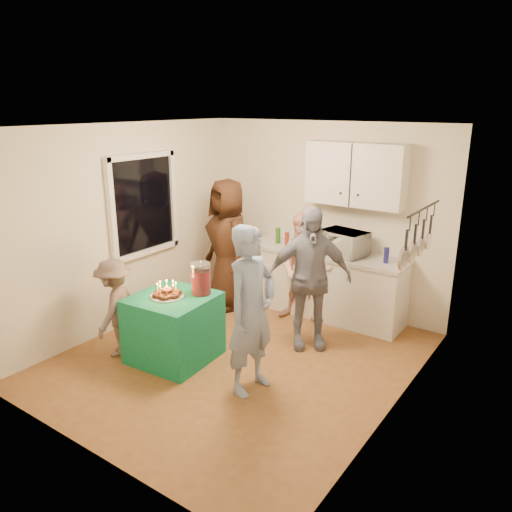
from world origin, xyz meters
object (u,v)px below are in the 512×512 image
Objects in this scene: microwave at (344,243)px; woman_back_right at (309,278)px; counter at (324,285)px; child_near_left at (115,308)px; man_birthday at (251,311)px; woman_back_center at (305,269)px; woman_back_left at (228,245)px; party_table at (174,328)px; punch_jar at (201,280)px.

microwave is 0.97m from woman_back_right.
counter is 1.90× the size of child_near_left.
woman_back_center is (-0.39, 1.77, -0.12)m from man_birthday.
counter is at bearing 68.36° from woman_back_right.
microwave is 0.31× the size of woman_back_left.
woman_back_left is 1.25× the size of woman_back_center.
microwave is 2.46m from party_table.
punch_jar is 1.48m from woman_back_left.
child_near_left is (-1.71, -0.29, -0.29)m from man_birthday.
punch_jar reaches higher than counter.
woman_back_right is 1.49× the size of child_near_left.
woman_back_center is 2.45m from child_near_left.
party_table is at bearing -130.29° from punch_jar.
counter is at bearing -168.69° from microwave.
counter is 1.19× the size of woman_back_left.
woman_back_center is at bearing 68.26° from party_table.
woman_back_center is at bearing 72.04° from punch_jar.
microwave is 2.98m from child_near_left.
party_table is at bearing -111.17° from counter.
counter is 1.49× the size of woman_back_center.
man_birthday is 1.01× the size of woman_back_right.
child_near_left is (-1.70, -1.46, -0.28)m from woman_back_right.
man_birthday is (0.02, -2.12, -0.21)m from microwave.
child_near_left is (-1.43, -2.40, 0.15)m from counter.
counter is at bearing 48.11° from woman_back_left.
woman_back_left is (-1.26, -0.53, 0.49)m from counter.
punch_jar is at bearing -108.00° from counter.
microwave reaches higher than counter.
party_table is 0.73× the size of child_near_left.
man_birthday is 1.49× the size of child_near_left.
counter is at bearing 58.50° from woman_back_center.
woman_back_left reaches higher than party_table.
woman_back_right is (0.38, -0.60, 0.12)m from woman_back_center.
child_near_left is at bearing -113.78° from microwave.
woman_back_right is (0.01, -0.94, -0.21)m from microwave.
party_table is 2.50× the size of punch_jar.
counter is at bearing 122.60° from child_near_left.
man_birthday reaches higher than counter.
woman_back_center reaches higher than party_table.
party_table is at bearing 89.36° from child_near_left.
woman_back_left reaches higher than microwave.
party_table is 1.20m from man_birthday.
woman_back_center is 0.86× the size of woman_back_right.
man_birthday reaches higher than party_table.
woman_back_right is 2.26m from child_near_left.
woman_back_center reaches higher than child_near_left.
woman_back_left is at bearing 127.20° from woman_back_right.
party_table is 1.92m from woman_back_center.
child_near_left is (-1.32, -2.06, -0.16)m from woman_back_center.
child_near_left is at bearing -120.81° from counter.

